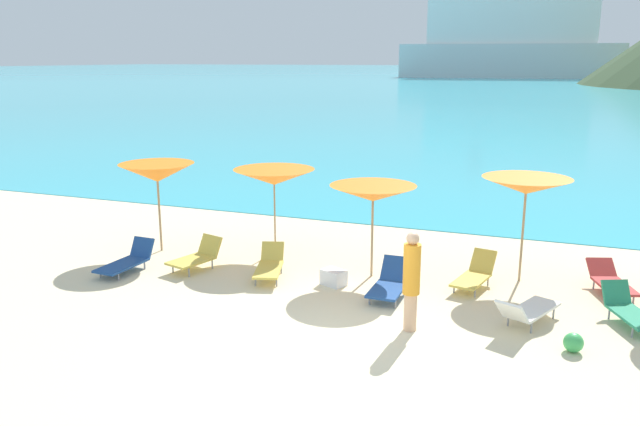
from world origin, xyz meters
TOP-DOWN VIEW (x-y plane):
  - ground_plane at (0.00, 10.00)m, footprint 50.00×100.00m
  - ocean_water at (0.00, 227.86)m, footprint 650.00×440.00m
  - umbrella_0 at (-5.77, 3.54)m, footprint 1.93×1.93m
  - umbrella_1 at (-3.00, 4.41)m, footprint 2.17×2.17m
  - umbrella_2 at (-0.24, 3.56)m, footprint 1.90×1.90m
  - umbrella_3 at (2.87, 4.41)m, footprint 1.89×1.89m
  - lounge_chair_0 at (-4.14, 2.59)m, footprint 0.94×1.38m
  - lounge_chair_1 at (4.91, 2.66)m, footprint 1.07×1.51m
  - lounge_chair_2 at (-2.34, 2.68)m, footprint 0.96×1.60m
  - lounge_chair_3 at (-5.56, 1.90)m, footprint 0.66×1.53m
  - lounge_chair_4 at (0.46, 2.48)m, footprint 0.62×1.44m
  - lounge_chair_5 at (4.68, 4.29)m, footprint 1.02×1.58m
  - lounge_chair_6 at (3.17, 1.95)m, footprint 1.13×1.73m
  - lounge_chair_7 at (2.01, 3.65)m, footprint 0.82×1.55m
  - beachgoer_1 at (1.23, 0.99)m, footprint 0.31×0.31m
  - beach_ball at (3.96, 1.10)m, footprint 0.33×0.33m
  - cooler_box at (-0.84, 2.71)m, footprint 0.60×0.53m
  - cruise_ship at (-10.82, 159.24)m, footprint 53.74×15.24m

SIDE VIEW (x-z plane):
  - ground_plane at x=0.00m, z-range -0.30..0.00m
  - ocean_water at x=0.00m, z-range 0.00..0.02m
  - beach_ball at x=3.96m, z-range 0.00..0.33m
  - cooler_box at x=-0.84m, z-range 0.00..0.34m
  - lounge_chair_3 at x=-5.56m, z-range -0.07..0.57m
  - lounge_chair_5 at x=4.68m, z-range -0.01..0.54m
  - lounge_chair_1 at x=4.91m, z-range -0.04..0.61m
  - lounge_chair_7 at x=2.01m, z-range -0.05..0.62m
  - lounge_chair_2 at x=-2.34m, z-range -0.03..0.60m
  - lounge_chair_4 at x=0.46m, z-range -0.05..0.63m
  - lounge_chair_6 at x=3.17m, z-range -0.03..0.63m
  - lounge_chair_0 at x=-4.14m, z-range -0.04..0.66m
  - beachgoer_1 at x=1.23m, z-range 0.07..1.89m
  - umbrella_2 at x=-0.24m, z-range 0.85..2.92m
  - umbrella_1 at x=-3.00m, z-range 0.86..2.98m
  - umbrella_0 at x=-5.77m, z-range 0.88..3.11m
  - umbrella_3 at x=2.87m, z-range 0.97..3.26m
  - cruise_ship at x=-10.82m, z-range -2.62..20.29m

